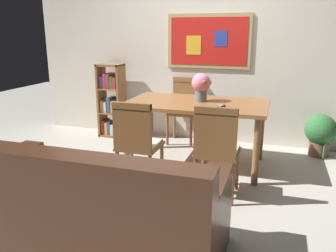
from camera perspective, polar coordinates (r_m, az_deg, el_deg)
ground_plane at (r=3.71m, az=0.41°, el=-9.18°), size 12.00×12.00×0.00m
wall_back_with_painting at (r=4.97m, az=6.29°, el=12.51°), size 5.20×0.14×2.60m
dining_table at (r=4.00m, az=4.75°, el=2.68°), size 1.60×0.94×0.76m
dining_chair_far_left at (r=4.91m, az=2.69°, el=3.53°), size 0.40×0.41×0.91m
dining_chair_near_right at (r=3.19m, az=8.06°, el=-3.13°), size 0.40×0.41×0.91m
dining_chair_near_left at (r=3.35m, az=-5.19°, el=-2.11°), size 0.40×0.41×0.91m
leather_couch at (r=2.54m, az=-12.48°, el=-13.92°), size 1.80×0.84×0.84m
bookshelf at (r=5.25m, az=-9.37°, el=3.88°), size 0.36×0.28×1.09m
potted_ivy at (r=4.77m, az=23.88°, el=-1.06°), size 0.39×0.39×0.62m
flower_vase at (r=4.01m, az=5.53°, el=6.74°), size 0.23×0.22×0.33m
tv_remote at (r=3.72m, az=8.70°, el=3.19°), size 0.08×0.16×0.02m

